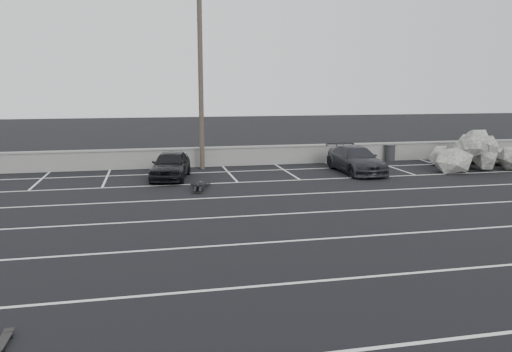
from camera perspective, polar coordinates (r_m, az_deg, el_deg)
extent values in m
plane|color=black|center=(14.16, 0.30, -7.69)|extent=(120.00, 120.00, 0.00)
cube|color=gray|center=(27.58, -5.96, 2.12)|extent=(50.00, 0.35, 1.00)
cube|color=gray|center=(27.52, -5.98, 3.20)|extent=(50.00, 0.45, 0.08)
cube|color=silver|center=(11.42, 3.61, -12.18)|extent=(36.00, 0.10, 0.01)
cube|color=silver|center=(14.16, 0.30, -7.67)|extent=(36.00, 0.10, 0.01)
cube|color=silver|center=(16.98, -1.88, -4.63)|extent=(36.00, 0.10, 0.01)
cube|color=silver|center=(19.86, -3.42, -2.46)|extent=(36.00, 0.10, 0.01)
cube|color=silver|center=(22.77, -4.57, -0.83)|extent=(36.00, 0.10, 0.01)
cube|color=silver|center=(25.70, -5.45, 0.42)|extent=(36.00, 0.10, 0.01)
cube|color=silver|center=(25.55, -23.43, -0.44)|extent=(0.10, 5.00, 0.01)
cube|color=silver|center=(25.13, -16.71, -0.19)|extent=(0.10, 5.00, 0.01)
cube|color=silver|center=(25.06, -9.87, 0.06)|extent=(0.10, 5.00, 0.01)
cube|color=silver|center=(25.34, -3.08, 0.31)|extent=(0.10, 5.00, 0.01)
cube|color=silver|center=(25.97, 3.47, 0.55)|extent=(0.10, 5.00, 0.01)
cube|color=silver|center=(26.93, 9.64, 0.77)|extent=(0.10, 5.00, 0.01)
cube|color=silver|center=(28.17, 15.32, 0.96)|extent=(0.10, 5.00, 0.01)
cube|color=silver|center=(29.66, 20.48, 1.13)|extent=(0.10, 5.00, 0.01)
imported|color=black|center=(24.11, -9.73, 1.28)|extent=(2.35, 4.18, 1.34)
imported|color=#25252B|center=(26.01, 11.33, 1.86)|extent=(1.95, 4.62, 1.33)
cylinder|color=#4C4238|center=(26.51, -6.35, 11.33)|extent=(0.26, 0.26, 9.79)
cylinder|color=#29292C|center=(30.35, 15.05, 2.50)|extent=(0.76, 0.76, 0.93)
cylinder|color=#29292C|center=(30.30, 15.09, 3.41)|extent=(0.84, 0.84, 0.05)
cube|color=black|center=(9.93, -26.99, -16.48)|extent=(0.19, 0.69, 0.02)
cube|color=#29292C|center=(10.14, -26.61, -16.07)|extent=(0.14, 0.05, 0.04)
cylinder|color=black|center=(10.17, -27.07, -16.15)|extent=(0.03, 0.05, 0.05)
cylinder|color=black|center=(10.12, -26.13, -16.19)|extent=(0.03, 0.05, 0.05)
cylinder|color=black|center=(9.73, -26.85, -17.36)|extent=(0.03, 0.05, 0.05)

